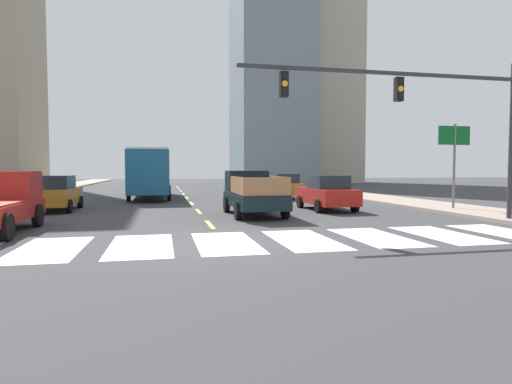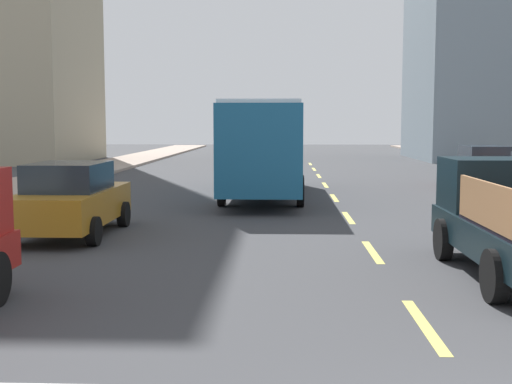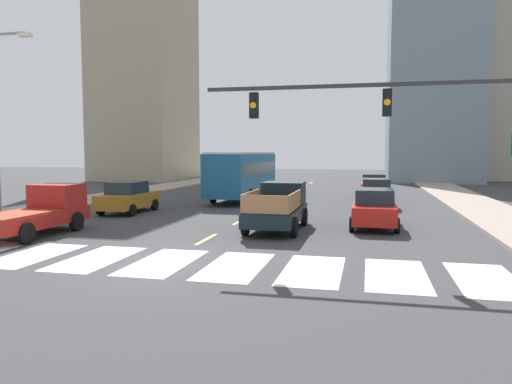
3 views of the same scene
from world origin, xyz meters
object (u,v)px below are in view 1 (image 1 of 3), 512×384
Objects in this scene: sedan_mid at (55,193)px; sedan_far at (284,186)px; pickup_stakebed at (252,194)px; sedan_near_left at (326,193)px; sedan_near_right at (262,183)px; traffic_signal_gantry at (430,107)px; city_bus at (150,170)px; direction_sign_green at (454,148)px.

sedan_mid is 1.00× the size of sedan_far.
pickup_stakebed is 4.22m from sedan_near_left.
sedan_near_left is at bearing 19.44° from pickup_stakebed.
pickup_stakebed is 10.56m from sedan_far.
pickup_stakebed reaches higher than sedan_mid.
sedan_near_right is (13.22, 12.39, 0.00)m from sedan_mid.
traffic_signal_gantry is at bearing -84.40° from sedan_near_right.
sedan_far is at bearing 89.46° from sedan_near_left.
sedan_mid is 14.60m from sedan_far.
sedan_near_left is at bearing -51.99° from city_bus.
city_bus is at bearing 138.59° from direction_sign_green.
sedan_far is 11.88m from direction_sign_green.
pickup_stakebed is 10.08m from direction_sign_green.
traffic_signal_gantry reaches higher than sedan_near_left.
sedan_mid is 1.00× the size of sedan_near_left.
pickup_stakebed reaches higher than sedan_near_right.
city_bus reaches higher than sedan_near_left.
sedan_near_left is 0.41× the size of traffic_signal_gantry.
sedan_far and sedan_near_right have the same top height.
city_bus is 19.49m from direction_sign_green.
direction_sign_green is (5.58, -10.26, 2.17)m from sedan_far.
sedan_far is at bearing -16.66° from city_bus.
city_bus is 2.45× the size of sedan_mid.
direction_sign_green is at bearing -63.93° from sedan_far.
sedan_near_right is (0.14, 14.79, 0.00)m from sedan_near_left.
sedan_far is (13.29, 6.04, 0.00)m from sedan_mid.
sedan_mid is at bearing 149.57° from traffic_signal_gantry.
pickup_stakebed is at bearing -116.23° from sedan_far.
sedan_far is (4.25, 9.67, -0.08)m from pickup_stakebed.
city_bus is 2.57× the size of direction_sign_green.
sedan_near_right is at bearing 77.92° from pickup_stakebed.
sedan_mid is 19.46m from direction_sign_green.
sedan_near_left is at bearing -93.92° from sedan_far.
sedan_mid is 17.23m from traffic_signal_gantry.
city_bus is 2.45× the size of sedan_near_right.
sedan_mid is 1.00× the size of sedan_near_right.
pickup_stakebed is 1.24× the size of direction_sign_green.
sedan_near_right is 21.26m from traffic_signal_gantry.
sedan_far is 1.00× the size of sedan_near_right.
direction_sign_green is (18.87, -4.22, 2.17)m from sedan_mid.
sedan_far is 6.35m from sedan_near_right.
pickup_stakebed is at bearing -19.42° from sedan_mid.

